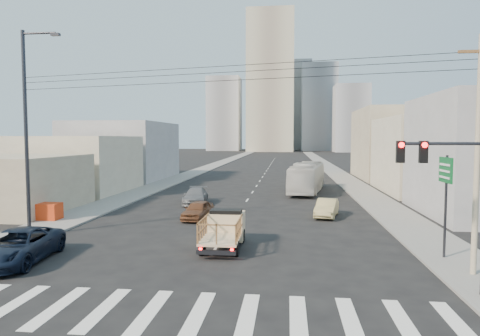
% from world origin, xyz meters
% --- Properties ---
extents(ground, '(420.00, 420.00, 0.00)m').
position_xyz_m(ground, '(0.00, 0.00, 0.00)').
color(ground, black).
rests_on(ground, ground).
extents(sidewalk_left, '(3.50, 180.00, 0.12)m').
position_xyz_m(sidewalk_left, '(-11.75, 70.00, 0.06)').
color(sidewalk_left, slate).
rests_on(sidewalk_left, ground).
extents(sidewalk_right, '(3.50, 180.00, 0.12)m').
position_xyz_m(sidewalk_right, '(11.75, 70.00, 0.06)').
color(sidewalk_right, slate).
rests_on(sidewalk_right, ground).
extents(crosswalk, '(18.59, 3.80, 0.01)m').
position_xyz_m(crosswalk, '(0.02, -6.00, 0.01)').
color(crosswalk, silver).
rests_on(crosswalk, ground).
extents(lane_dashes, '(0.15, 104.00, 0.01)m').
position_xyz_m(lane_dashes, '(0.00, 53.00, 0.01)').
color(lane_dashes, silver).
rests_on(lane_dashes, ground).
extents(flatbed_pickup, '(1.95, 4.41, 1.90)m').
position_xyz_m(flatbed_pickup, '(0.41, 2.52, 1.09)').
color(flatbed_pickup, beige).
rests_on(flatbed_pickup, ground).
extents(navy_pickup, '(3.13, 5.79, 1.54)m').
position_xyz_m(navy_pickup, '(-8.74, -1.23, 0.77)').
color(navy_pickup, black).
rests_on(navy_pickup, ground).
extents(city_bus, '(4.46, 11.70, 3.18)m').
position_xyz_m(city_bus, '(5.81, 26.61, 1.59)').
color(city_bus, beige).
rests_on(city_bus, ground).
extents(sedan_brown, '(2.00, 4.02, 1.32)m').
position_xyz_m(sedan_brown, '(-2.62, 10.20, 0.66)').
color(sedan_brown, brown).
rests_on(sedan_brown, ground).
extents(sedan_tan, '(2.18, 4.17, 1.31)m').
position_xyz_m(sedan_tan, '(6.63, 12.25, 0.65)').
color(sedan_tan, tan).
rests_on(sedan_tan, ground).
extents(sedan_grey, '(2.34, 4.88, 1.37)m').
position_xyz_m(sedan_grey, '(-4.32, 17.22, 0.69)').
color(sedan_grey, slate).
rests_on(sedan_grey, ground).
extents(traffic_signal, '(3.23, 0.35, 6.00)m').
position_xyz_m(traffic_signal, '(9.77, -3.51, 4.08)').
color(traffic_signal, '#2D2D33').
rests_on(traffic_signal, ground).
extents(green_sign, '(0.18, 1.60, 5.00)m').
position_xyz_m(green_sign, '(11.16, 1.50, 3.74)').
color(green_sign, '#2D2D33').
rests_on(green_sign, ground).
extents(utility_pole, '(1.80, 0.24, 10.00)m').
position_xyz_m(utility_pole, '(11.50, -1.00, 5.19)').
color(utility_pole, tan).
rests_on(utility_pole, ground).
extents(streetlamp_left, '(2.36, 0.25, 12.00)m').
position_xyz_m(streetlamp_left, '(-11.39, 4.00, 6.44)').
color(streetlamp_left, '#2D2D33').
rests_on(streetlamp_left, ground).
extents(overhead_wires, '(23.01, 5.02, 0.72)m').
position_xyz_m(overhead_wires, '(0.00, 1.50, 8.97)').
color(overhead_wires, black).
rests_on(overhead_wires, ground).
extents(crate_stack, '(1.80, 1.20, 1.14)m').
position_xyz_m(crate_stack, '(-13.00, 8.41, 0.69)').
color(crate_stack, red).
rests_on(crate_stack, sidewalk_left).
extents(bldg_right_mid, '(11.00, 14.00, 8.00)m').
position_xyz_m(bldg_right_mid, '(19.50, 28.00, 4.00)').
color(bldg_right_mid, '#BBB296').
rests_on(bldg_right_mid, ground).
extents(bldg_right_far, '(12.00, 16.00, 10.00)m').
position_xyz_m(bldg_right_far, '(20.00, 44.00, 5.00)').
color(bldg_right_far, tan).
rests_on(bldg_right_far, ground).
extents(bldg_left_near, '(9.00, 10.00, 4.40)m').
position_xyz_m(bldg_left_near, '(-18.00, 12.00, 2.20)').
color(bldg_left_near, tan).
rests_on(bldg_left_near, ground).
extents(bldg_left_mid, '(11.00, 12.00, 6.00)m').
position_xyz_m(bldg_left_mid, '(-19.00, 24.00, 3.00)').
color(bldg_left_mid, '#BBB296').
rests_on(bldg_left_mid, ground).
extents(bldg_left_far, '(12.00, 16.00, 8.00)m').
position_xyz_m(bldg_left_far, '(-19.50, 39.00, 4.00)').
color(bldg_left_far, '#949496').
rests_on(bldg_left_far, ground).
extents(high_rise_tower, '(20.00, 20.00, 60.00)m').
position_xyz_m(high_rise_tower, '(-4.00, 170.00, 30.00)').
color(high_rise_tower, tan).
rests_on(high_rise_tower, ground).
extents(midrise_ne, '(16.00, 16.00, 40.00)m').
position_xyz_m(midrise_ne, '(18.00, 185.00, 20.00)').
color(midrise_ne, gray).
rests_on(midrise_ne, ground).
extents(midrise_nw, '(15.00, 15.00, 34.00)m').
position_xyz_m(midrise_nw, '(-26.00, 180.00, 17.00)').
color(midrise_nw, gray).
rests_on(midrise_nw, ground).
extents(midrise_back, '(18.00, 18.00, 44.00)m').
position_xyz_m(midrise_back, '(6.00, 200.00, 22.00)').
color(midrise_back, '#949496').
rests_on(midrise_back, ground).
extents(midrise_east, '(14.00, 14.00, 28.00)m').
position_xyz_m(midrise_east, '(30.00, 165.00, 14.00)').
color(midrise_east, gray).
rests_on(midrise_east, ground).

